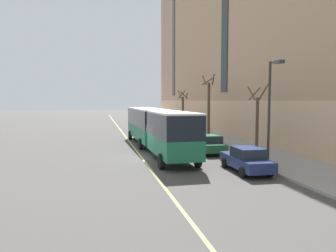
{
  "coord_description": "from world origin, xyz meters",
  "views": [
    {
      "loc": [
        -3.61,
        -24.65,
        4.44
      ],
      "look_at": [
        3.4,
        7.98,
        1.8
      ],
      "focal_mm": 35.0,
      "sensor_mm": 36.0,
      "label": 1
    }
  ],
  "objects_px": {
    "fire_hydrant": "(173,127)",
    "parked_car_red_1": "(154,122)",
    "street_tree_far_downtown": "(183,109)",
    "street_lamp": "(271,102)",
    "parked_car_champagne_4": "(174,131)",
    "street_tree_mid_block": "(257,119)",
    "city_bus": "(155,126)",
    "street_tree_far_uptown": "(209,106)",
    "parked_car_navy_2": "(246,160)",
    "parked_car_green_3": "(210,144)",
    "parked_car_white_6": "(165,126)",
    "parked_car_silver_5": "(189,136)"
  },
  "relations": [
    {
      "from": "parked_car_white_6",
      "to": "parked_car_silver_5",
      "type": "bearing_deg",
      "value": -90.45
    },
    {
      "from": "parked_car_silver_5",
      "to": "street_lamp",
      "type": "height_order",
      "value": "street_lamp"
    },
    {
      "from": "street_lamp",
      "to": "parked_car_navy_2",
      "type": "bearing_deg",
      "value": -162.08
    },
    {
      "from": "parked_car_green_3",
      "to": "parked_car_red_1",
      "type": "bearing_deg",
      "value": 89.82
    },
    {
      "from": "parked_car_silver_5",
      "to": "parked_car_navy_2",
      "type": "bearing_deg",
      "value": -90.46
    },
    {
      "from": "parked_car_green_3",
      "to": "street_tree_far_downtown",
      "type": "height_order",
      "value": "street_tree_far_downtown"
    },
    {
      "from": "street_tree_far_uptown",
      "to": "parked_car_navy_2",
      "type": "bearing_deg",
      "value": -101.76
    },
    {
      "from": "fire_hydrant",
      "to": "city_bus",
      "type": "bearing_deg",
      "value": -107.85
    },
    {
      "from": "parked_car_white_6",
      "to": "street_tree_far_uptown",
      "type": "distance_m",
      "value": 9.65
    },
    {
      "from": "city_bus",
      "to": "street_tree_far_downtown",
      "type": "bearing_deg",
      "value": 68.31
    },
    {
      "from": "parked_car_white_6",
      "to": "street_lamp",
      "type": "xyz_separation_m",
      "value": [
        1.72,
        -25.6,
        3.52
      ]
    },
    {
      "from": "street_tree_far_downtown",
      "to": "fire_hydrant",
      "type": "distance_m",
      "value": 3.43
    },
    {
      "from": "city_bus",
      "to": "parked_car_navy_2",
      "type": "xyz_separation_m",
      "value": [
        3.96,
        -10.31,
        -1.32
      ]
    },
    {
      "from": "city_bus",
      "to": "parked_car_navy_2",
      "type": "distance_m",
      "value": 11.12
    },
    {
      "from": "parked_car_white_6",
      "to": "street_lamp",
      "type": "height_order",
      "value": "street_lamp"
    },
    {
      "from": "city_bus",
      "to": "street_tree_mid_block",
      "type": "bearing_deg",
      "value": -30.06
    },
    {
      "from": "parked_car_red_1",
      "to": "parked_car_white_6",
      "type": "distance_m",
      "value": 9.77
    },
    {
      "from": "street_tree_far_downtown",
      "to": "fire_hydrant",
      "type": "xyz_separation_m",
      "value": [
        -1.86,
        -1.26,
        -2.59
      ]
    },
    {
      "from": "parked_car_navy_2",
      "to": "parked_car_white_6",
      "type": "bearing_deg",
      "value": 89.54
    },
    {
      "from": "parked_car_red_1",
      "to": "street_tree_far_uptown",
      "type": "relative_size",
      "value": 0.61
    },
    {
      "from": "city_bus",
      "to": "street_tree_far_uptown",
      "type": "xyz_separation_m",
      "value": [
        7.65,
        7.41,
        1.63
      ]
    },
    {
      "from": "parked_car_navy_2",
      "to": "parked_car_green_3",
      "type": "bearing_deg",
      "value": 88.56
    },
    {
      "from": "parked_car_silver_5",
      "to": "parked_car_white_6",
      "type": "bearing_deg",
      "value": 89.55
    },
    {
      "from": "fire_hydrant",
      "to": "parked_car_red_1",
      "type": "bearing_deg",
      "value": 101.46
    },
    {
      "from": "parked_car_navy_2",
      "to": "street_lamp",
      "type": "distance_m",
      "value": 4.06
    },
    {
      "from": "parked_car_champagne_4",
      "to": "parked_car_red_1",
      "type": "bearing_deg",
      "value": 89.06
    },
    {
      "from": "city_bus",
      "to": "parked_car_red_1",
      "type": "xyz_separation_m",
      "value": [
        4.23,
        25.68,
        -1.32
      ]
    },
    {
      "from": "parked_car_champagne_4",
      "to": "parked_car_silver_5",
      "type": "distance_m",
      "value": 6.02
    },
    {
      "from": "parked_car_green_3",
      "to": "parked_car_white_6",
      "type": "height_order",
      "value": "same"
    },
    {
      "from": "street_tree_far_downtown",
      "to": "street_lamp",
      "type": "bearing_deg",
      "value": -93.48
    },
    {
      "from": "parked_car_silver_5",
      "to": "street_lamp",
      "type": "relative_size",
      "value": 0.7
    },
    {
      "from": "parked_car_red_1",
      "to": "parked_car_white_6",
      "type": "bearing_deg",
      "value": -90.36
    },
    {
      "from": "parked_car_green_3",
      "to": "street_lamp",
      "type": "relative_size",
      "value": 0.63
    },
    {
      "from": "parked_car_silver_5",
      "to": "street_tree_mid_block",
      "type": "distance_m",
      "value": 8.57
    },
    {
      "from": "parked_car_navy_2",
      "to": "street_tree_far_downtown",
      "type": "relative_size",
      "value": 0.8
    },
    {
      "from": "street_tree_far_downtown",
      "to": "street_tree_mid_block",
      "type": "bearing_deg",
      "value": -89.95
    },
    {
      "from": "parked_car_red_1",
      "to": "parked_car_white_6",
      "type": "xyz_separation_m",
      "value": [
        -0.06,
        -9.77,
        0.0
      ]
    },
    {
      "from": "street_tree_mid_block",
      "to": "fire_hydrant",
      "type": "bearing_deg",
      "value": 94.8
    },
    {
      "from": "parked_car_red_1",
      "to": "parked_car_navy_2",
      "type": "xyz_separation_m",
      "value": [
        -0.27,
        -36.0,
        0.0
      ]
    },
    {
      "from": "street_lamp",
      "to": "fire_hydrant",
      "type": "relative_size",
      "value": 9.39
    },
    {
      "from": "street_tree_mid_block",
      "to": "street_tree_far_uptown",
      "type": "relative_size",
      "value": 0.82
    },
    {
      "from": "city_bus",
      "to": "fire_hydrant",
      "type": "height_order",
      "value": "city_bus"
    },
    {
      "from": "city_bus",
      "to": "street_tree_far_uptown",
      "type": "distance_m",
      "value": 10.77
    },
    {
      "from": "parked_car_silver_5",
      "to": "street_tree_far_downtown",
      "type": "height_order",
      "value": "street_tree_far_downtown"
    },
    {
      "from": "street_tree_mid_block",
      "to": "fire_hydrant",
      "type": "xyz_separation_m",
      "value": [
        -1.88,
        22.41,
        -2.41
      ]
    },
    {
      "from": "parked_car_silver_5",
      "to": "parked_car_white_6",
      "type": "relative_size",
      "value": 1.01
    },
    {
      "from": "parked_car_red_1",
      "to": "parked_car_silver_5",
      "type": "height_order",
      "value": "same"
    },
    {
      "from": "street_lamp",
      "to": "parked_car_silver_5",
      "type": "bearing_deg",
      "value": 98.16
    },
    {
      "from": "city_bus",
      "to": "street_tree_far_uptown",
      "type": "height_order",
      "value": "street_tree_far_uptown"
    },
    {
      "from": "parked_car_navy_2",
      "to": "street_tree_mid_block",
      "type": "bearing_deg",
      "value": 57.7
    }
  ]
}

